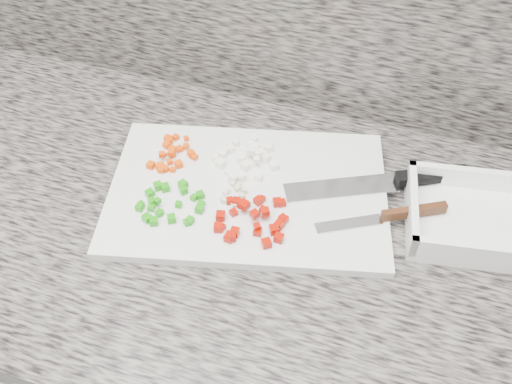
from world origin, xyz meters
TOP-DOWN VIEW (x-y plane):
  - cabinet at (0.00, 1.44)m, footprint 3.92×0.62m
  - countertop at (0.00, 1.44)m, footprint 3.96×0.64m
  - cutting_board at (0.08, 1.49)m, footprint 0.48×0.38m
  - carrot_pile at (-0.06, 1.52)m, footprint 0.07×0.09m
  - onion_pile at (0.06, 1.55)m, footprint 0.11×0.11m
  - green_pepper_pile at (-0.02, 1.42)m, footprint 0.10×0.10m
  - red_pepper_pile at (0.11, 1.43)m, footprint 0.11×0.10m
  - garlic_pile at (0.06, 1.47)m, footprint 0.04×0.05m
  - chef_knife at (0.31, 1.58)m, footprint 0.28×0.16m
  - paring_knife at (0.31, 1.51)m, footprint 0.18×0.11m
  - tray at (0.43, 1.54)m, footprint 0.24×0.19m

SIDE VIEW (x-z plane):
  - cabinet at x=0.00m, z-range 0.00..0.86m
  - countertop at x=0.00m, z-range 0.86..0.90m
  - cutting_board at x=0.08m, z-range 0.90..0.91m
  - tray at x=0.43m, z-range 0.89..0.94m
  - garlic_pile at x=0.06m, z-range 0.91..0.92m
  - green_pepper_pile at x=-0.02m, z-range 0.91..0.93m
  - chef_knife at x=0.31m, z-range 0.91..0.93m
  - carrot_pile at x=-0.06m, z-range 0.91..0.93m
  - paring_knife at x=0.31m, z-range 0.91..0.93m
  - onion_pile at x=0.06m, z-range 0.91..0.93m
  - red_pepper_pile at x=0.11m, z-range 0.91..0.93m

